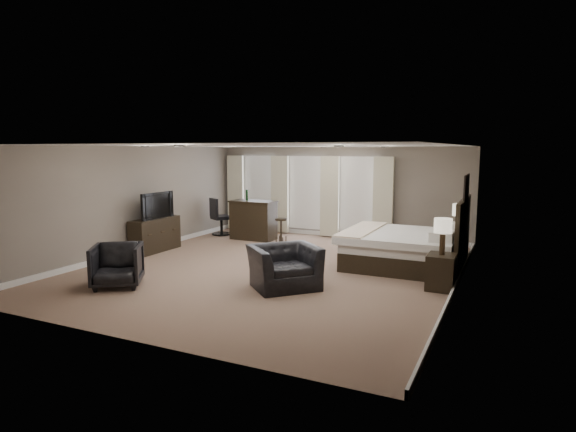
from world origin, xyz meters
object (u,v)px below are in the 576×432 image
at_px(nightstand_far, 458,245).
at_px(tv, 154,215).
at_px(lamp_far, 460,219).
at_px(bar_stool_left, 250,225).
at_px(armchair_far, 117,263).
at_px(desk_chair, 221,216).
at_px(lamp_near, 443,237).
at_px(bed, 408,232).
at_px(bar_stool_right, 281,231).
at_px(nightstand_near, 441,272).
at_px(bar_counter, 253,220).
at_px(dresser, 155,235).
at_px(armchair_near, 284,260).

relative_size(nightstand_far, tv, 0.49).
xyz_separation_m(lamp_far, bar_stool_left, (-5.82, 0.31, -0.57)).
height_order(nightstand_far, lamp_far, lamp_far).
bearing_deg(armchair_far, desk_chair, 68.80).
xyz_separation_m(lamp_near, armchair_far, (-5.45, -2.38, -0.53)).
height_order(bed, tv, bed).
relative_size(bar_stool_right, desk_chair, 0.61).
distance_m(nightstand_near, bar_stool_left, 6.65).
xyz_separation_m(nightstand_near, bar_counter, (-5.49, 2.83, 0.23)).
distance_m(armchair_far, bar_stool_right, 5.15).
height_order(lamp_far, armchair_far, lamp_far).
relative_size(lamp_far, desk_chair, 0.64).
bearing_deg(tv, lamp_far, -69.97).
bearing_deg(bar_stool_left, desk_chair, -168.78).
height_order(dresser, tv, tv).
bearing_deg(bar_stool_right, tv, -135.70).
bearing_deg(armchair_far, bar_stool_right, 45.81).
height_order(bar_stool_right, desk_chair, desk_chair).
bearing_deg(nightstand_far, bed, -121.54).
relative_size(lamp_near, desk_chair, 0.60).
xyz_separation_m(nightstand_near, lamp_far, (0.00, 2.90, 0.59)).
bearing_deg(desk_chair, nightstand_far, -147.95).
relative_size(lamp_near, lamp_far, 0.93).
bearing_deg(tv, bar_stool_right, -45.70).
bearing_deg(desk_chair, bar_counter, -156.29).
relative_size(lamp_far, bar_counter, 0.56).
xyz_separation_m(bed, nightstand_near, (0.89, -1.45, -0.45)).
bearing_deg(lamp_near, armchair_near, -156.93).
height_order(lamp_near, armchair_near, lamp_near).
xyz_separation_m(nightstand_far, desk_chair, (-6.70, 0.14, 0.28)).
xyz_separation_m(bed, desk_chair, (-5.81, 1.59, -0.21)).
xyz_separation_m(bed, armchair_far, (-4.56, -3.83, -0.33)).
bearing_deg(lamp_far, nightstand_near, -90.00).
xyz_separation_m(bed, armchair_near, (-1.73, -2.57, -0.25)).
height_order(nightstand_far, tv, tv).
height_order(lamp_near, bar_counter, lamp_near).
xyz_separation_m(lamp_far, bar_counter, (-5.49, -0.07, -0.36)).
relative_size(bed, bar_counter, 1.90).
bearing_deg(dresser, nightstand_far, 20.03).
height_order(nightstand_far, dresser, dresser).
bearing_deg(armchair_near, bar_stool_right, 70.80).
bearing_deg(lamp_near, dresser, 176.87).
distance_m(lamp_far, dresser, 7.38).
bearing_deg(desk_chair, dresser, 118.40).
distance_m(nightstand_far, armchair_near, 4.80).
bearing_deg(dresser, lamp_far, 20.03).
bearing_deg(dresser, bar_stool_left, 68.75).
bearing_deg(desk_chair, armchair_near, 167.67).
distance_m(dresser, bar_stool_left, 3.04).
relative_size(nightstand_near, armchair_near, 0.54).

